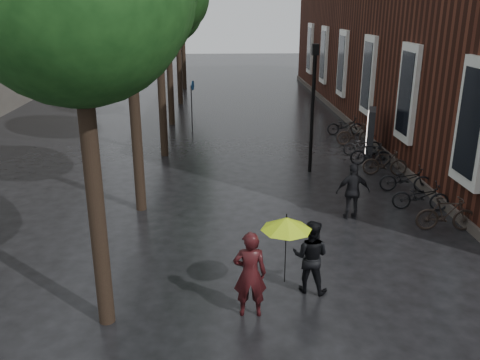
{
  "coord_description": "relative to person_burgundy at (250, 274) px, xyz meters",
  "views": [
    {
      "loc": [
        -1.73,
        -7.98,
        6.13
      ],
      "look_at": [
        -1.08,
        5.06,
        1.59
      ],
      "focal_mm": 38.0,
      "sensor_mm": 36.0,
      "label": 1
    }
  ],
  "objects": [
    {
      "name": "cycle_sign",
      "position": [
        -1.77,
        16.1,
        0.76
      ],
      "size": [
        0.14,
        0.47,
        2.57
      ],
      "rotation": [
        0.0,
        0.0,
        -0.2
      ],
      "color": "#262628",
      "rests_on": "ground"
    },
    {
      "name": "lamp_post",
      "position": [
        2.97,
        9.39,
        1.97
      ],
      "size": [
        0.25,
        0.25,
        4.79
      ],
      "rotation": [
        0.0,
        0.0,
        -0.0
      ],
      "color": "black",
      "rests_on": "ground"
    },
    {
      "name": "ground",
      "position": [
        1.08,
        -1.1,
        -0.94
      ],
      "size": [
        120.0,
        120.0,
        0.0
      ],
      "primitive_type": "plane",
      "color": "black"
    },
    {
      "name": "brick_building",
      "position": [
        11.54,
        18.36,
        5.05
      ],
      "size": [
        10.2,
        33.2,
        12.0
      ],
      "color": "#38160F",
      "rests_on": "ground"
    },
    {
      "name": "person_burgundy",
      "position": [
        0.0,
        0.0,
        0.0
      ],
      "size": [
        0.7,
        0.47,
        1.88
      ],
      "primitive_type": "imported",
      "rotation": [
        0.0,
        0.0,
        3.12
      ],
      "color": "black",
      "rests_on": "ground"
    },
    {
      "name": "lime_umbrella",
      "position": [
        0.77,
        0.35,
        0.95
      ],
      "size": [
        1.07,
        1.07,
        1.57
      ],
      "rotation": [
        0.0,
        0.0,
        -0.23
      ],
      "color": "black",
      "rests_on": "ground"
    },
    {
      "name": "pedestrian_walking",
      "position": [
        3.41,
        4.86,
        -0.08
      ],
      "size": [
        1.02,
        0.44,
        1.72
      ],
      "primitive_type": "imported",
      "rotation": [
        0.0,
        0.0,
        3.16
      ],
      "color": "black",
      "rests_on": "ground"
    },
    {
      "name": "parked_bicycles",
      "position": [
        5.72,
        9.43,
        -0.46
      ],
      "size": [
        2.05,
        11.88,
        1.03
      ],
      "color": "black",
      "rests_on": "ground"
    },
    {
      "name": "ad_lightbox",
      "position": [
        5.86,
        11.38,
        0.07
      ],
      "size": [
        0.31,
        1.34,
        2.01
      ],
      "rotation": [
        0.0,
        0.0,
        -0.32
      ],
      "color": "black",
      "rests_on": "ground"
    },
    {
      "name": "person_black",
      "position": [
        1.4,
        0.87,
        -0.09
      ],
      "size": [
        1.0,
        0.9,
        1.7
      ],
      "primitive_type": "imported",
      "rotation": [
        0.0,
        0.0,
        2.77
      ],
      "color": "black",
      "rests_on": "ground"
    }
  ]
}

